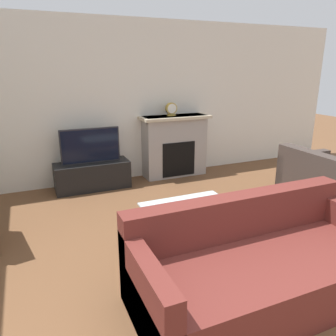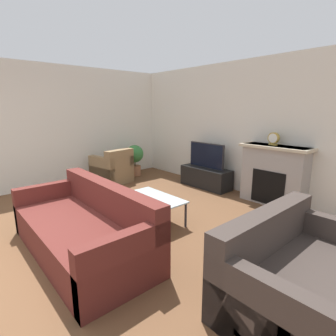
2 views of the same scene
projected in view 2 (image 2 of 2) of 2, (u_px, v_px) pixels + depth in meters
ground_plane at (7, 270)px, 2.92m from camera, size 20.00×20.00×0.00m
wall_back at (241, 128)px, 5.45m from camera, size 8.98×0.06×2.70m
wall_left at (78, 126)px, 6.24m from camera, size 0.06×7.39×2.70m
fireplace at (274, 174)px, 4.82m from camera, size 1.25×0.44×1.10m
tv_stand at (206, 177)px, 5.95m from camera, size 1.19×0.45×0.44m
tv at (207, 156)px, 5.83m from camera, size 0.93×0.06×0.56m
couch_sectional at (84, 230)px, 3.25m from camera, size 2.24×0.99×0.82m
couch_loveseat at (296, 277)px, 2.34m from camera, size 0.94×1.57×0.82m
armchair_by_window at (113, 170)px, 6.30m from camera, size 0.92×0.86×0.82m
coffee_table at (150, 200)px, 4.04m from camera, size 1.02×0.70×0.40m
potted_plant at (135, 157)px, 6.90m from camera, size 0.46×0.46×0.81m
mantel_clock at (274, 139)px, 4.73m from camera, size 0.20×0.07×0.23m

